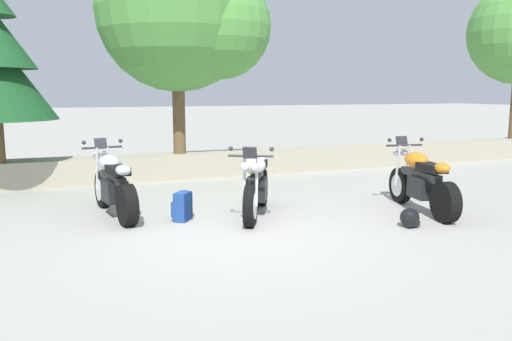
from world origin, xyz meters
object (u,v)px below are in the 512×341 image
(rider_backpack, at_px, (182,205))
(rider_helmet, at_px, (410,218))
(motorcycle_silver_near_left, at_px, (113,185))
(motorcycle_white_centre, at_px, (256,185))
(motorcycle_orange_far_right, at_px, (421,182))
(leafy_tree_mid_left, at_px, (186,14))

(rider_backpack, xyz_separation_m, rider_helmet, (2.99, -1.58, -0.11))
(motorcycle_silver_near_left, bearing_deg, motorcycle_white_centre, -21.41)
(rider_backpack, height_order, rider_helmet, rider_backpack)
(motorcycle_orange_far_right, relative_size, rider_backpack, 4.37)
(motorcycle_orange_far_right, bearing_deg, rider_backpack, 167.80)
(motorcycle_silver_near_left, height_order, motorcycle_white_centre, same)
(motorcycle_orange_far_right, bearing_deg, motorcycle_silver_near_left, 161.83)
(motorcycle_white_centre, relative_size, motorcycle_orange_far_right, 0.92)
(rider_helmet, bearing_deg, motorcycle_orange_far_right, 43.83)
(motorcycle_silver_near_left, xyz_separation_m, motorcycle_white_centre, (2.09, -0.82, 0.00))
(rider_backpack, bearing_deg, leafy_tree_mid_left, 74.48)
(motorcycle_white_centre, height_order, rider_backpack, motorcycle_white_centre)
(motorcycle_orange_far_right, distance_m, rider_helmet, 1.16)
(motorcycle_silver_near_left, xyz_separation_m, rider_helmet, (3.92, -2.31, -0.35))
(leafy_tree_mid_left, bearing_deg, motorcycle_white_centre, -88.60)
(motorcycle_silver_near_left, height_order, motorcycle_orange_far_right, same)
(motorcycle_silver_near_left, relative_size, rider_helmet, 7.36)
(motorcycle_white_centre, bearing_deg, rider_helmet, -39.30)
(motorcycle_silver_near_left, distance_m, motorcycle_orange_far_right, 4.96)
(motorcycle_silver_near_left, xyz_separation_m, rider_backpack, (0.93, -0.73, -0.24))
(rider_helmet, relative_size, leafy_tree_mid_left, 0.06)
(rider_backpack, relative_size, rider_helmet, 1.68)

